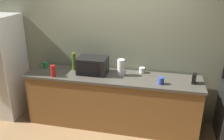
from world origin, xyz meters
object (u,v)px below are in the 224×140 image
object	(u,v)px
paper_towel_roll	(121,68)
mug_white	(142,70)
mug_blue	(161,81)
mug_green	(45,65)
cordless_phone	(194,79)
bottle_olive_oil	(74,61)
refrigerator	(0,66)
bottle_hot_sauce	(53,71)
microwave	(93,65)

from	to	relation	value
paper_towel_roll	mug_white	xyz separation A→B (m)	(0.32, 0.19, -0.09)
mug_blue	mug_green	xyz separation A→B (m)	(-1.98, 0.24, -0.00)
mug_green	cordless_phone	bearing A→B (deg)	-2.44
paper_towel_roll	mug_green	bearing A→B (deg)	178.38
bottle_olive_oil	mug_blue	distance (m)	1.50
mug_white	mug_green	size ratio (longest dim) A/B	0.89
mug_white	refrigerator	bearing A→B (deg)	-174.63
bottle_olive_oil	mug_blue	xyz separation A→B (m)	(1.47, -0.28, -0.10)
bottle_hot_sauce	mug_white	size ratio (longest dim) A/B	2.02
cordless_phone	mug_green	distance (m)	2.47
mug_blue	bottle_hot_sauce	bearing A→B (deg)	-177.22
refrigerator	paper_towel_roll	distance (m)	2.19
bottle_olive_oil	cordless_phone	bearing A→B (deg)	-4.24
refrigerator	cordless_phone	world-z (taller)	refrigerator
mug_green	refrigerator	bearing A→B (deg)	-174.02
cordless_phone	refrigerator	bearing A→B (deg)	-166.18
mug_blue	paper_towel_roll	bearing A→B (deg)	162.78
cordless_phone	bottle_hot_sauce	world-z (taller)	bottle_hot_sauce
mug_blue	cordless_phone	bearing A→B (deg)	15.35
cordless_phone	mug_green	size ratio (longest dim) A/B	1.44
paper_towel_roll	bottle_hot_sauce	bearing A→B (deg)	-164.97
microwave	mug_white	bearing A→B (deg)	13.32
microwave	mug_green	distance (m)	0.88
bottle_hot_sauce	bottle_olive_oil	size ratio (longest dim) A/B	0.63
mug_white	mug_green	world-z (taller)	mug_green
refrigerator	mug_white	size ratio (longest dim) A/B	19.53
refrigerator	mug_blue	xyz separation A→B (m)	(2.83, -0.15, 0.05)
paper_towel_roll	bottle_olive_oil	xyz separation A→B (m)	(-0.83, 0.08, 0.01)
cordless_phone	bottle_hot_sauce	bearing A→B (deg)	-160.26
paper_towel_roll	mug_white	distance (m)	0.38
microwave	paper_towel_roll	world-z (taller)	same
bottle_olive_oil	mug_green	xyz separation A→B (m)	(-0.52, -0.04, -0.10)
cordless_phone	mug_blue	bearing A→B (deg)	-150.54
cordless_phone	mug_white	bearing A→B (deg)	176.52
microwave	cordless_phone	xyz separation A→B (m)	(1.59, -0.06, -0.06)
paper_towel_roll	bottle_olive_oil	world-z (taller)	bottle_olive_oil
microwave	mug_blue	size ratio (longest dim) A/B	4.54
mug_white	mug_green	bearing A→B (deg)	-174.93
paper_towel_roll	cordless_phone	world-z (taller)	paper_towel_roll
refrigerator	bottle_hot_sauce	size ratio (longest dim) A/B	9.66
paper_towel_roll	mug_blue	distance (m)	0.68
refrigerator	mug_white	world-z (taller)	refrigerator
cordless_phone	mug_white	distance (m)	0.84
refrigerator	microwave	distance (m)	1.72
refrigerator	mug_green	world-z (taller)	refrigerator
mug_white	microwave	bearing A→B (deg)	-166.68
mug_blue	bottle_olive_oil	bearing A→B (deg)	169.36
microwave	bottle_hot_sauce	xyz separation A→B (m)	(-0.57, -0.28, -0.04)
cordless_phone	bottle_olive_oil	size ratio (longest dim) A/B	0.50
paper_towel_roll	bottle_hot_sauce	size ratio (longest dim) A/B	1.45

